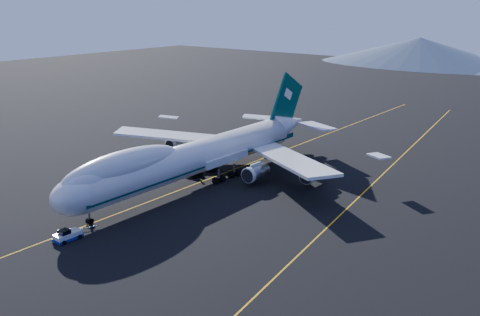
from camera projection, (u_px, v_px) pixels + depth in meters
The scene contains 5 objects.
ground at pixel (198, 183), 109.14m from camera, with size 500.00×500.00×0.00m, color black.
taxiway_line_main at pixel (198, 183), 109.14m from camera, with size 0.25×220.00×0.01m, color #EDA30D.
taxiway_line_side at pixel (354, 202), 98.86m from camera, with size 0.25×200.00×0.01m, color #EDA30D.
boeing_747 at pixel (197, 156), 107.52m from camera, with size 59.62×72.43×19.37m.
pushback_tug at pixel (68, 236), 83.19m from camera, with size 2.53×4.33×1.87m.
Camera 1 is at (70.72, -75.68, 35.86)m, focal length 40.00 mm.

